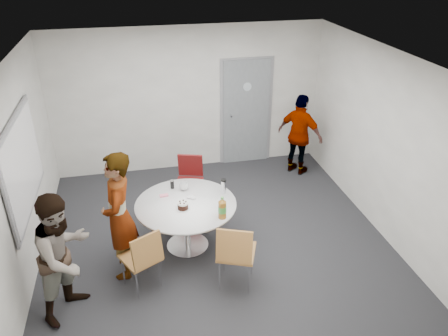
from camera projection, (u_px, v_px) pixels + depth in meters
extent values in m
plane|color=black|center=(216.00, 240.00, 6.53)|extent=(5.00, 5.00, 0.00)
plane|color=silver|center=(214.00, 60.00, 5.27)|extent=(5.00, 5.00, 0.00)
plane|color=#B6B4AD|center=(189.00, 100.00, 8.06)|extent=(5.00, 0.00, 5.00)
plane|color=#B6B4AD|center=(18.00, 179.00, 5.43)|extent=(0.00, 5.00, 5.00)
plane|color=#B6B4AD|center=(383.00, 143.00, 6.37)|extent=(0.00, 5.00, 5.00)
plane|color=#B6B4AD|center=(272.00, 289.00, 3.74)|extent=(5.00, 0.00, 5.00)
cube|color=slate|center=(246.00, 113.00, 8.39)|extent=(0.90, 0.05, 2.05)
cube|color=gray|center=(246.00, 112.00, 8.41)|extent=(1.02, 0.04, 2.12)
cylinder|color=#B2BFC6|center=(247.00, 87.00, 8.12)|extent=(0.16, 0.01, 0.16)
cylinder|color=silver|center=(231.00, 115.00, 8.28)|extent=(0.04, 0.14, 0.04)
cube|color=gray|center=(23.00, 165.00, 5.56)|extent=(0.03, 1.90, 1.25)
cube|color=white|center=(24.00, 164.00, 5.56)|extent=(0.01, 1.78, 1.13)
cylinder|color=white|center=(186.00, 204.00, 6.08)|extent=(1.41, 1.41, 0.03)
cylinder|color=silver|center=(187.00, 225.00, 6.25)|extent=(0.09, 0.09, 0.69)
cylinder|color=silver|center=(188.00, 245.00, 6.41)|extent=(0.61, 0.61, 0.02)
cylinder|color=white|center=(183.00, 209.00, 5.94)|extent=(0.19, 0.19, 0.01)
cylinder|color=black|center=(183.00, 206.00, 5.92)|extent=(0.14, 0.14, 0.08)
cylinder|color=white|center=(183.00, 203.00, 5.90)|extent=(0.15, 0.15, 0.02)
cylinder|color=#936020|center=(222.00, 210.00, 5.71)|extent=(0.11, 0.11, 0.24)
cylinder|color=#398F39|center=(222.00, 209.00, 5.70)|extent=(0.11, 0.11, 0.09)
cone|color=#936020|center=(222.00, 200.00, 5.64)|extent=(0.10, 0.10, 0.05)
cylinder|color=#5AAC4D|center=(222.00, 198.00, 5.62)|extent=(0.04, 0.04, 0.03)
imported|color=white|center=(184.00, 186.00, 6.38)|extent=(0.19, 0.19, 0.11)
cylinder|color=black|center=(172.00, 184.00, 6.41)|extent=(0.06, 0.06, 0.13)
cylinder|color=silver|center=(224.00, 187.00, 6.28)|extent=(0.07, 0.07, 0.19)
cylinder|color=black|center=(224.00, 180.00, 6.23)|extent=(0.08, 0.08, 0.03)
cube|color=pink|center=(164.00, 195.00, 6.24)|extent=(0.13, 0.07, 0.02)
ellipsoid|color=silver|center=(191.00, 198.00, 6.18)|extent=(0.17, 0.17, 0.03)
cube|color=olive|center=(140.00, 258.00, 5.48)|extent=(0.57, 0.57, 0.04)
cube|color=olive|center=(147.00, 251.00, 5.23)|extent=(0.40, 0.27, 0.41)
cylinder|color=silver|center=(146.00, 259.00, 5.80)|extent=(0.02, 0.02, 0.46)
cylinder|color=silver|center=(123.00, 270.00, 5.60)|extent=(0.02, 0.02, 0.46)
cylinder|color=silver|center=(161.00, 273.00, 5.57)|extent=(0.02, 0.02, 0.46)
cylinder|color=silver|center=(137.00, 285.00, 5.37)|extent=(0.02, 0.02, 0.46)
cube|color=olive|center=(236.00, 252.00, 5.52)|extent=(0.60, 0.60, 0.04)
cube|color=olive|center=(234.00, 247.00, 5.21)|extent=(0.44, 0.25, 0.44)
cylinder|color=silver|center=(252.00, 259.00, 5.77)|extent=(0.02, 0.02, 0.49)
cylinder|color=silver|center=(224.00, 256.00, 5.82)|extent=(0.02, 0.02, 0.49)
cylinder|color=silver|center=(249.00, 279.00, 5.44)|extent=(0.02, 0.02, 0.49)
cylinder|color=silver|center=(220.00, 275.00, 5.50)|extent=(0.02, 0.02, 0.49)
cube|color=#5C1212|center=(189.00, 183.00, 7.12)|extent=(0.53, 0.53, 0.04)
cube|color=#5C1212|center=(190.00, 165.00, 7.19)|extent=(0.41, 0.21, 0.41)
cylinder|color=silver|center=(177.00, 200.00, 7.09)|extent=(0.02, 0.02, 0.46)
cylinder|color=silver|center=(198.00, 201.00, 7.06)|extent=(0.02, 0.02, 0.46)
cylinder|color=silver|center=(181.00, 190.00, 7.39)|extent=(0.02, 0.02, 0.46)
cylinder|color=silver|center=(201.00, 191.00, 7.37)|extent=(0.02, 0.02, 0.46)
imported|color=#A5C6EA|center=(119.00, 216.00, 5.54)|extent=(0.47, 0.67, 1.76)
imported|color=white|center=(64.00, 255.00, 4.97)|extent=(0.96, 0.99, 1.61)
imported|color=black|center=(300.00, 135.00, 8.07)|extent=(0.87, 0.94, 1.55)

